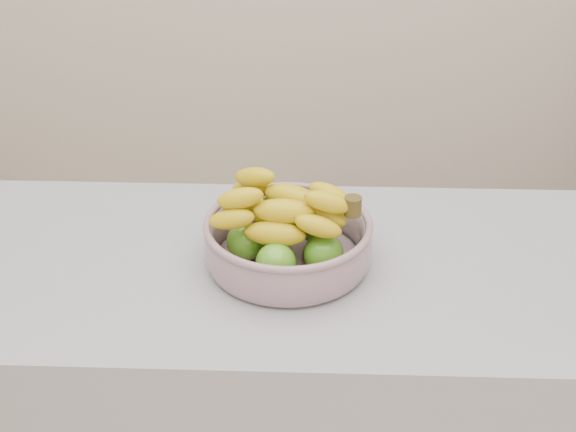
# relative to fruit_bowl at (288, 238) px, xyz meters

# --- Properties ---
(fruit_bowl) EXTENTS (0.31, 0.31, 0.16)m
(fruit_bowl) POSITION_rel_fruit_bowl_xyz_m (0.00, 0.00, 0.00)
(fruit_bowl) COLOR #9AAAB9
(fruit_bowl) RESTS_ON counter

